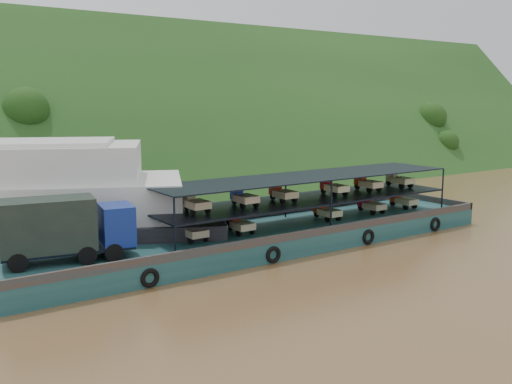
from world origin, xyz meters
TOP-DOWN VIEW (x-y plane):
  - ground at (0.00, 0.00)m, footprint 160.00×160.00m
  - hillside at (0.00, 36.00)m, footprint 140.00×39.60m
  - cargo_barge at (-4.44, -0.07)m, footprint 35.00×7.18m

SIDE VIEW (x-z plane):
  - ground at x=0.00m, z-range 0.00..0.00m
  - hillside at x=0.00m, z-range -19.80..19.80m
  - cargo_barge at x=-4.44m, z-range -1.18..3.50m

